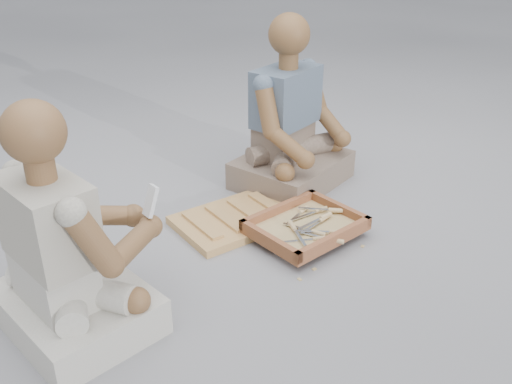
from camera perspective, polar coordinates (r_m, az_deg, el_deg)
ground at (r=2.62m, az=1.46°, el=-6.30°), size 60.00×60.00×0.00m
carved_panel at (r=2.87m, az=-1.86°, el=-2.71°), size 0.62×0.43×0.04m
tool_tray at (r=2.73m, az=4.97°, el=-3.45°), size 0.55×0.47×0.06m
chisel_0 at (r=2.68m, az=3.79°, el=-3.60°), size 0.08×0.22×0.02m
chisel_1 at (r=2.76m, az=6.54°, el=-2.83°), size 0.22×0.08×0.02m
chisel_2 at (r=2.63m, az=5.98°, el=-4.70°), size 0.21×0.10×0.02m
chisel_3 at (r=2.84m, az=4.58°, el=-2.01°), size 0.21×0.11×0.02m
chisel_4 at (r=2.67m, az=7.61°, el=-3.99°), size 0.19×0.15×0.02m
chisel_5 at (r=2.77m, az=6.67°, el=-2.54°), size 0.22×0.05×0.02m
chisel_6 at (r=2.85m, az=6.18°, el=-1.90°), size 0.22×0.02×0.02m
chisel_7 at (r=2.84m, az=7.54°, el=-1.79°), size 0.18×0.16×0.02m
chisel_8 at (r=2.67m, az=5.87°, el=-4.00°), size 0.12×0.20×0.02m
chisel_9 at (r=2.63m, az=7.57°, el=-4.72°), size 0.14×0.19×0.02m
wood_chip_0 at (r=2.54m, az=5.85°, el=-7.68°), size 0.02×0.02×0.00m
wood_chip_1 at (r=3.07m, az=4.25°, el=-1.03°), size 0.02×0.02×0.00m
wood_chip_2 at (r=2.86m, az=6.87°, el=-3.42°), size 0.02×0.02×0.00m
wood_chip_3 at (r=2.80m, az=-2.91°, el=-3.92°), size 0.02×0.02×0.00m
wood_chip_4 at (r=2.47m, az=4.38°, el=-8.70°), size 0.02×0.02×0.00m
wood_chip_5 at (r=2.86m, az=7.47°, el=-3.49°), size 0.02×0.02×0.00m
wood_chip_6 at (r=2.99m, az=2.35°, el=-1.82°), size 0.02×0.02×0.00m
wood_chip_7 at (r=2.98m, az=9.47°, el=-2.34°), size 0.02×0.02×0.00m
wood_chip_8 at (r=3.08m, az=7.51°, el=-1.10°), size 0.02×0.02×0.00m
wood_chip_9 at (r=2.99m, az=1.47°, el=-1.78°), size 0.02×0.02×0.00m
wood_chip_10 at (r=2.81m, az=7.15°, el=-3.99°), size 0.02×0.02×0.00m
wood_chip_11 at (r=3.14m, az=5.08°, el=-0.44°), size 0.02×0.02×0.00m
wood_chip_12 at (r=2.93m, az=9.59°, el=-2.89°), size 0.02×0.02×0.00m
wood_chip_13 at (r=2.69m, az=-2.60°, el=-5.39°), size 0.02×0.02×0.00m
wood_chip_14 at (r=3.12m, az=6.94°, el=-0.74°), size 0.02×0.02×0.00m
wood_chip_15 at (r=2.73m, az=10.61°, el=-5.35°), size 0.02×0.02×0.00m
craftsman at (r=2.16m, az=-18.40°, el=-6.23°), size 0.65×0.66×0.90m
companion at (r=3.18m, az=3.51°, el=6.18°), size 0.73×0.66×0.95m
mobile_phone at (r=2.18m, az=-10.49°, el=-0.87°), size 0.06×0.06×0.12m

